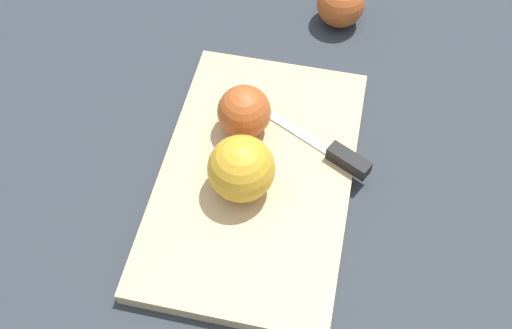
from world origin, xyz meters
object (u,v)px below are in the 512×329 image
object	(u,v)px
apple_half_left	(241,169)
apple_half_right	(244,112)
knife	(342,157)
apple_whole	(341,3)

from	to	relation	value
apple_half_left	apple_half_right	distance (m)	0.10
apple_half_left	knife	world-z (taller)	apple_half_left
apple_half_left	knife	bearing A→B (deg)	-7.30
apple_whole	apple_half_right	bearing A→B (deg)	164.21
apple_half_right	apple_whole	bearing A→B (deg)	35.27
apple_half_right	knife	distance (m)	0.15
apple_whole	apple_half_left	bearing A→B (deg)	171.92
apple_half_left	knife	distance (m)	0.15
apple_half_right	apple_half_left	bearing A→B (deg)	-113.84
apple_half_right	knife	bearing A→B (deg)	-45.29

